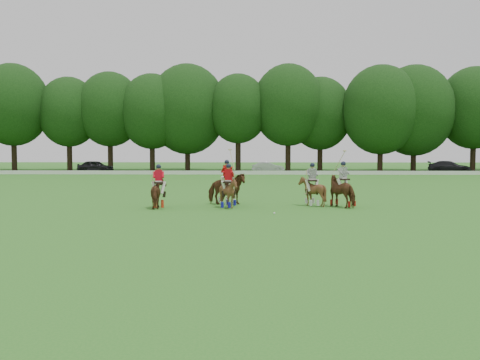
{
  "coord_description": "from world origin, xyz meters",
  "views": [
    {
      "loc": [
        1.88,
        -23.27,
        3.05
      ],
      "look_at": [
        1.24,
        4.2,
        1.4
      ],
      "focal_mm": 40.0,
      "sensor_mm": 36.0,
      "label": 1
    }
  ],
  "objects_px": {
    "polo_stripe_a": "(343,191)",
    "polo_ball": "(274,213)",
    "polo_red_c": "(229,192)",
    "polo_stripe_b": "(312,191)",
    "car_left": "(96,166)",
    "car_mid": "(268,167)",
    "car_right": "(449,167)",
    "polo_red_b": "(227,188)",
    "polo_red_a": "(159,193)"
  },
  "relations": [
    {
      "from": "car_right",
      "to": "polo_red_b",
      "type": "distance_m",
      "value": 45.08
    },
    {
      "from": "car_left",
      "to": "polo_ball",
      "type": "relative_size",
      "value": 49.19
    },
    {
      "from": "car_mid",
      "to": "polo_stripe_b",
      "type": "height_order",
      "value": "polo_stripe_b"
    },
    {
      "from": "polo_red_c",
      "to": "polo_ball",
      "type": "distance_m",
      "value": 3.42
    },
    {
      "from": "polo_red_b",
      "to": "polo_red_c",
      "type": "bearing_deg",
      "value": -84.16
    },
    {
      "from": "polo_stripe_a",
      "to": "polo_ball",
      "type": "distance_m",
      "value": 4.86
    },
    {
      "from": "polo_red_c",
      "to": "polo_stripe_b",
      "type": "height_order",
      "value": "polo_stripe_b"
    },
    {
      "from": "car_left",
      "to": "car_mid",
      "type": "distance_m",
      "value": 21.38
    },
    {
      "from": "polo_red_c",
      "to": "polo_ball",
      "type": "height_order",
      "value": "polo_red_c"
    },
    {
      "from": "car_left",
      "to": "car_mid",
      "type": "height_order",
      "value": "car_left"
    },
    {
      "from": "car_right",
      "to": "polo_red_c",
      "type": "relative_size",
      "value": 2.24
    },
    {
      "from": "polo_red_b",
      "to": "polo_red_c",
      "type": "height_order",
      "value": "polo_red_b"
    },
    {
      "from": "car_mid",
      "to": "polo_stripe_a",
      "type": "distance_m",
      "value": 38.3
    },
    {
      "from": "car_mid",
      "to": "polo_stripe_b",
      "type": "relative_size",
      "value": 1.74
    },
    {
      "from": "car_left",
      "to": "polo_ball",
      "type": "height_order",
      "value": "car_left"
    },
    {
      "from": "polo_red_c",
      "to": "car_mid",
      "type": "bearing_deg",
      "value": 85.41
    },
    {
      "from": "polo_ball",
      "to": "polo_stripe_a",
      "type": "bearing_deg",
      "value": 40.02
    },
    {
      "from": "car_left",
      "to": "polo_red_b",
      "type": "distance_m",
      "value": 41.39
    },
    {
      "from": "polo_red_a",
      "to": "polo_red_c",
      "type": "bearing_deg",
      "value": 1.77
    },
    {
      "from": "polo_red_b",
      "to": "polo_stripe_b",
      "type": "distance_m",
      "value": 4.54
    },
    {
      "from": "car_right",
      "to": "car_left",
      "type": "bearing_deg",
      "value": 105.72
    },
    {
      "from": "car_left",
      "to": "polo_red_a",
      "type": "height_order",
      "value": "polo_red_a"
    },
    {
      "from": "car_right",
      "to": "polo_red_a",
      "type": "distance_m",
      "value": 48.41
    },
    {
      "from": "polo_stripe_a",
      "to": "car_mid",
      "type": "bearing_deg",
      "value": 94.15
    },
    {
      "from": "polo_red_c",
      "to": "polo_ball",
      "type": "bearing_deg",
      "value": -48.31
    },
    {
      "from": "polo_stripe_a",
      "to": "polo_ball",
      "type": "bearing_deg",
      "value": -139.98
    },
    {
      "from": "car_mid",
      "to": "polo_stripe_a",
      "type": "height_order",
      "value": "polo_stripe_a"
    },
    {
      "from": "polo_red_b",
      "to": "car_mid",
      "type": "bearing_deg",
      "value": 84.97
    },
    {
      "from": "car_mid",
      "to": "polo_red_a",
      "type": "xyz_separation_m",
      "value": [
        -6.66,
        -38.89,
        0.14
      ]
    },
    {
      "from": "car_left",
      "to": "car_right",
      "type": "height_order",
      "value": "car_left"
    },
    {
      "from": "car_left",
      "to": "polo_red_a",
      "type": "relative_size",
      "value": 1.99
    },
    {
      "from": "car_mid",
      "to": "car_right",
      "type": "xyz_separation_m",
      "value": [
        22.16,
        0.0,
        0.08
      ]
    },
    {
      "from": "polo_ball",
      "to": "car_left",
      "type": "bearing_deg",
      "value": 116.4
    },
    {
      "from": "polo_red_b",
      "to": "polo_red_a",
      "type": "bearing_deg",
      "value": -153.66
    },
    {
      "from": "car_right",
      "to": "polo_red_b",
      "type": "bearing_deg",
      "value": 161.37
    },
    {
      "from": "car_right",
      "to": "polo_ball",
      "type": "xyz_separation_m",
      "value": [
        -23.06,
        -41.27,
        -0.69
      ]
    },
    {
      "from": "car_right",
      "to": "polo_red_c",
      "type": "distance_m",
      "value": 46.29
    },
    {
      "from": "polo_stripe_a",
      "to": "polo_red_c",
      "type": "bearing_deg",
      "value": -174.3
    },
    {
      "from": "polo_red_a",
      "to": "polo_ball",
      "type": "distance_m",
      "value": 6.28
    },
    {
      "from": "polo_red_b",
      "to": "polo_stripe_b",
      "type": "bearing_deg",
      "value": -5.98
    },
    {
      "from": "car_left",
      "to": "polo_ball",
      "type": "bearing_deg",
      "value": -143.39
    },
    {
      "from": "polo_stripe_b",
      "to": "car_mid",
      "type": "bearing_deg",
      "value": 91.88
    },
    {
      "from": "car_right",
      "to": "polo_stripe_b",
      "type": "relative_size",
      "value": 2.23
    },
    {
      "from": "polo_red_a",
      "to": "polo_stripe_a",
      "type": "relative_size",
      "value": 0.77
    },
    {
      "from": "car_left",
      "to": "polo_stripe_b",
      "type": "bearing_deg",
      "value": -138.81
    },
    {
      "from": "polo_red_b",
      "to": "polo_red_c",
      "type": "relative_size",
      "value": 1.31
    },
    {
      "from": "car_mid",
      "to": "polo_red_a",
      "type": "bearing_deg",
      "value": 166.57
    },
    {
      "from": "car_left",
      "to": "polo_stripe_b",
      "type": "distance_m",
      "value": 43.96
    },
    {
      "from": "car_mid",
      "to": "polo_stripe_a",
      "type": "xyz_separation_m",
      "value": [
        2.77,
        -38.2,
        0.21
      ]
    },
    {
      "from": "car_left",
      "to": "polo_stripe_b",
      "type": "height_order",
      "value": "polo_stripe_b"
    }
  ]
}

